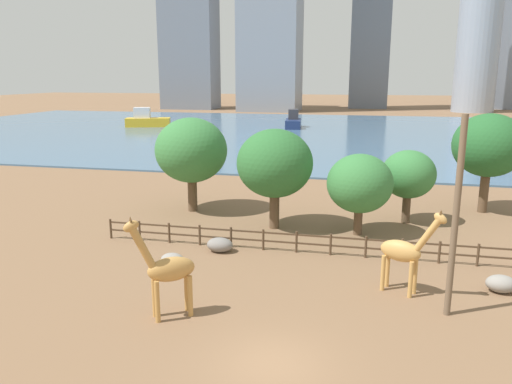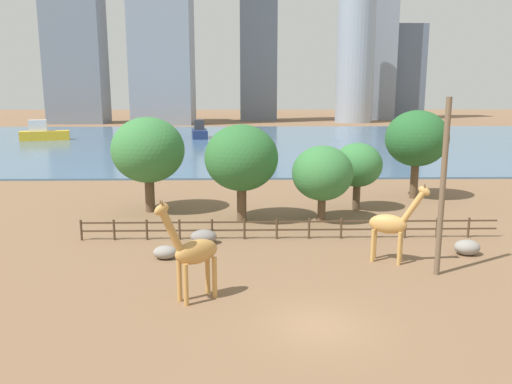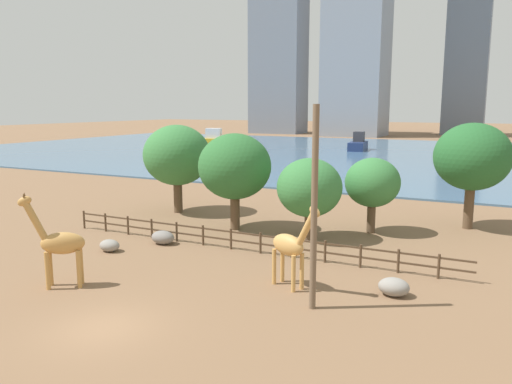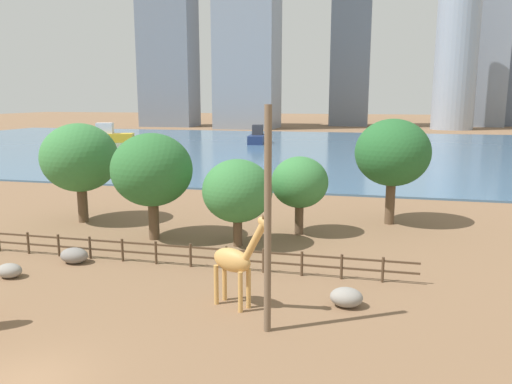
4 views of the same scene
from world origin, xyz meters
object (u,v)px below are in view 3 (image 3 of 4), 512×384
(boulder_small, at_px, (110,246))
(giraffe_companion, at_px, (291,245))
(tree_left_small, at_px, (235,167))
(giraffe_tall, at_px, (59,243))
(tree_right_tall, at_px, (472,157))
(tree_left_large, at_px, (373,183))
(boat_ferry, at_px, (218,140))
(boulder_by_pole, at_px, (394,287))
(tree_right_small, at_px, (177,155))
(boat_sailboat, at_px, (358,144))
(utility_pole, at_px, (314,210))
(boulder_near_fence, at_px, (163,237))
(tree_center_broad, at_px, (309,188))

(boulder_small, bearing_deg, giraffe_companion, -4.01)
(boulder_small, bearing_deg, tree_left_small, 63.14)
(giraffe_tall, bearing_deg, tree_right_tall, -163.94)
(tree_left_large, xyz_separation_m, boat_ferry, (-47.40, 59.33, -1.99))
(tree_left_small, bearing_deg, boulder_by_pole, -32.05)
(boulder_by_pole, distance_m, tree_right_small, 23.11)
(boat_sailboat, bearing_deg, boulder_by_pole, 8.91)
(giraffe_tall, height_order, utility_pole, utility_pole)
(boat_sailboat, bearing_deg, tree_right_tall, 14.66)
(giraffe_companion, bearing_deg, boulder_near_fence, -174.83)
(boulder_by_pole, distance_m, boulder_small, 16.95)
(giraffe_companion, bearing_deg, tree_left_small, 155.98)
(giraffe_tall, relative_size, boulder_small, 3.59)
(boulder_small, xyz_separation_m, tree_right_small, (-2.88, 11.35, 4.38))
(tree_center_broad, distance_m, boat_sailboat, 69.17)
(giraffe_tall, xyz_separation_m, tree_right_small, (-5.02, 17.04, 2.54))
(giraffe_tall, relative_size, boat_sailboat, 0.55)
(tree_left_small, bearing_deg, utility_pole, -48.28)
(tree_center_broad, bearing_deg, tree_left_small, 177.59)
(giraffe_tall, relative_size, giraffe_companion, 1.06)
(boulder_by_pole, relative_size, boulder_small, 1.09)
(tree_left_large, bearing_deg, boat_ferry, 128.62)
(giraffe_tall, bearing_deg, tree_left_small, -134.06)
(tree_right_tall, distance_m, boat_ferry, 76.76)
(tree_right_tall, bearing_deg, boulder_near_fence, -142.75)
(giraffe_tall, xyz_separation_m, utility_pole, (11.91, 2.91, 2.20))
(boulder_by_pole, height_order, tree_center_broad, tree_center_broad)
(tree_right_small, bearing_deg, giraffe_tall, -73.58)
(boulder_near_fence, xyz_separation_m, boat_ferry, (-36.13, 68.15, 1.10))
(boat_sailboat, bearing_deg, boat_ferry, -88.06)
(boulder_by_pole, bearing_deg, boulder_small, -179.01)
(utility_pole, bearing_deg, tree_left_small, 131.72)
(tree_left_large, distance_m, tree_left_small, 9.63)
(utility_pole, relative_size, boulder_near_fence, 5.58)
(boulder_near_fence, xyz_separation_m, boulder_by_pole, (15.05, -2.51, -0.00))
(utility_pole, height_order, boulder_by_pole, utility_pole)
(boulder_small, bearing_deg, tree_left_large, 41.40)
(tree_right_small, bearing_deg, boulder_by_pole, -29.15)
(boat_ferry, bearing_deg, tree_right_tall, -63.59)
(utility_pole, height_order, tree_right_tall, utility_pole)
(boulder_small, height_order, boat_sailboat, boat_sailboat)
(tree_right_small, bearing_deg, tree_center_broad, -14.55)
(tree_right_small, relative_size, boat_sailboat, 0.85)
(boulder_by_pole, relative_size, boat_ferry, 0.15)
(tree_right_small, relative_size, boat_ferry, 0.77)
(utility_pole, relative_size, tree_right_small, 1.21)
(utility_pole, relative_size, boulder_by_pole, 6.12)
(boulder_small, distance_m, tree_right_small, 12.50)
(tree_left_large, relative_size, boat_sailboat, 0.61)
(utility_pole, height_order, boulder_small, utility_pole)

